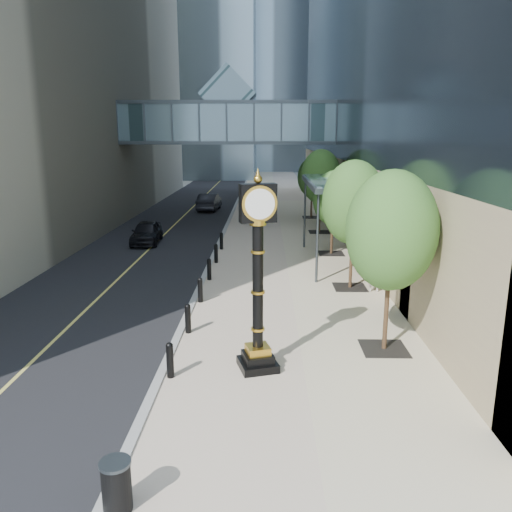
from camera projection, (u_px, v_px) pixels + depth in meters
The scene contains 14 objects.
ground at pixel (269, 398), 12.70m from camera, with size 320.00×320.00×0.00m, color gray.
road at pixel (200, 201), 51.72m from camera, with size 8.00×180.00×0.02m, color black.
sidewalk at pixel (277, 201), 51.56m from camera, with size 8.00×180.00×0.06m, color #BCA890.
curb at pixel (238, 201), 51.64m from camera, with size 0.25×180.00×0.07m, color gray.
distant_tower_c at pixel (243, 27), 121.90m from camera, with size 22.00×22.00×65.00m, color #A6C3D1.
skywalk at pixel (229, 120), 38.18m from camera, with size 17.00×4.20×5.80m.
entrance_canopy at pixel (337, 183), 25.27m from camera, with size 3.00×8.00×4.38m.
bollard_row at pixel (205, 280), 21.39m from camera, with size 0.20×16.20×0.90m.
street_trees at pixel (336, 192), 26.42m from camera, with size 2.74×28.52×5.63m.
street_clock at pixel (258, 289), 13.69m from camera, with size 1.27×1.27×5.47m.
trash_bin at pixel (117, 487), 8.75m from camera, with size 0.52×0.52×0.90m, color black.
pedestrian at pixel (374, 273), 21.09m from camera, with size 0.60×0.39×1.64m, color beige.
car_near at pixel (147, 232), 31.00m from camera, with size 1.62×4.03×1.37m, color black.
car_far at pixel (209, 202), 44.94m from camera, with size 1.60×4.58×1.51m, color black.
Camera 1 is at (-0.10, -11.51, 6.50)m, focal length 35.00 mm.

